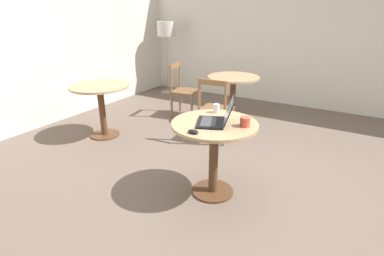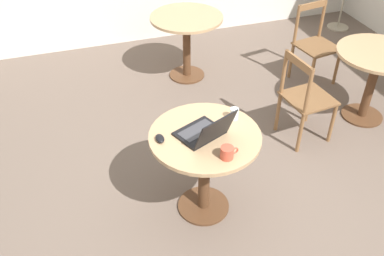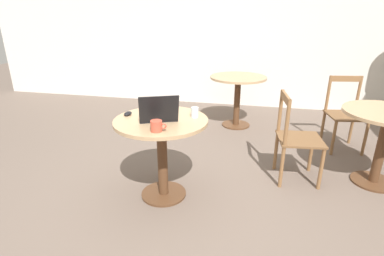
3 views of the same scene
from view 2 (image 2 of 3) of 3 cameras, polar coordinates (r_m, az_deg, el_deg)
name	(u,v)px [view 2 (image 2 of 3)]	position (r m, az deg, el deg)	size (l,w,h in m)	color
ground_plane	(233,203)	(3.60, 5.47, -9.98)	(16.00, 16.00, 0.00)	#66564C
cafe_table_near	(205,153)	(3.16, 1.70, -3.39)	(0.81, 0.81, 0.75)	#51331E
cafe_table_mid	(376,68)	(4.55, 23.31, 7.35)	(0.81, 0.81, 0.75)	#51331E
cafe_table_far	(187,31)	(4.93, -0.73, 12.81)	(0.81, 0.81, 0.75)	#51331E
chair_mid_left	(305,99)	(4.11, 14.80, 3.79)	(0.46, 0.46, 0.89)	brown
chair_mid_back	(315,45)	(5.12, 16.02, 10.64)	(0.48, 0.48, 0.89)	brown
laptop	(205,132)	(2.99, 1.69, -0.48)	(0.42, 0.43, 0.25)	black
mouse	(160,138)	(3.00, -4.31, -1.39)	(0.06, 0.10, 0.03)	black
mug	(227,153)	(2.84, 4.73, -3.29)	(0.13, 0.09, 0.09)	#C64C38
drinking_glass	(234,114)	(3.19, 5.66, 1.92)	(0.06, 0.06, 0.09)	silver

